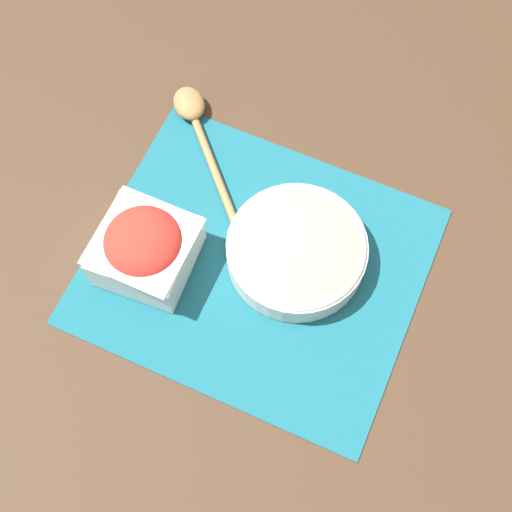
# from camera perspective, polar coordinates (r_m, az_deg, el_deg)

# --- Properties ---
(ground_plane) EXTENTS (3.00, 3.00, 0.00)m
(ground_plane) POSITION_cam_1_polar(r_m,az_deg,el_deg) (1.00, -0.00, -0.77)
(ground_plane) COLOR #422D1E
(placemat) EXTENTS (0.45, 0.39, 0.00)m
(placemat) POSITION_cam_1_polar(r_m,az_deg,el_deg) (1.00, -0.00, -0.73)
(placemat) COLOR #195B6B
(placemat) RESTS_ON ground_plane
(cucumber_bowl) EXTENTS (0.19, 0.19, 0.05)m
(cucumber_bowl) POSITION_cam_1_polar(r_m,az_deg,el_deg) (0.97, 3.29, 0.55)
(cucumber_bowl) COLOR silver
(cucumber_bowl) RESTS_ON placemat
(tomato_bowl) EXTENTS (0.13, 0.13, 0.09)m
(tomato_bowl) POSITION_cam_1_polar(r_m,az_deg,el_deg) (0.97, -8.87, 0.67)
(tomato_bowl) COLOR white
(tomato_bowl) RESTS_ON placemat
(wooden_spoon) EXTENTS (0.19, 0.20, 0.03)m
(wooden_spoon) POSITION_cam_1_polar(r_m,az_deg,el_deg) (1.10, -4.82, 10.66)
(wooden_spoon) COLOR #9E7042
(wooden_spoon) RESTS_ON placemat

